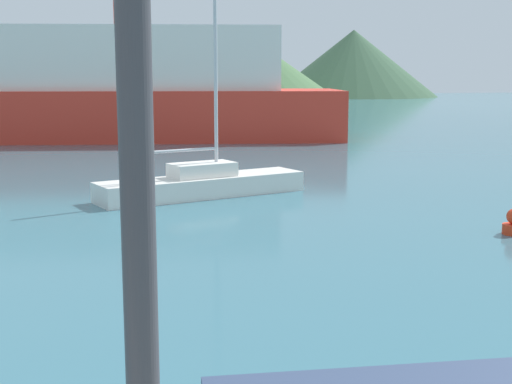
# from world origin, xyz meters

# --- Properties ---
(sailboat_inner) EXTENTS (7.17, 3.16, 6.91)m
(sailboat_inner) POSITION_xyz_m (-0.54, 20.51, 0.44)
(sailboat_inner) COLOR white
(sailboat_inner) RESTS_ON ground_plane
(ferry_distant) EXTENTS (26.14, 12.82, 8.23)m
(ferry_distant) POSITION_xyz_m (0.15, 41.55, 2.91)
(ferry_distant) COLOR red
(ferry_distant) RESTS_ON ground_plane
(hill_east) EXTENTS (27.18, 27.18, 9.31)m
(hill_east) POSITION_xyz_m (24.61, 97.07, 4.65)
(hill_east) COLOR #476B42
(hill_east) RESTS_ON ground_plane
(hill_far_east) EXTENTS (28.05, 28.05, 11.00)m
(hill_far_east) POSITION_xyz_m (46.89, 108.45, 5.50)
(hill_far_east) COLOR #38563D
(hill_far_east) RESTS_ON ground_plane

